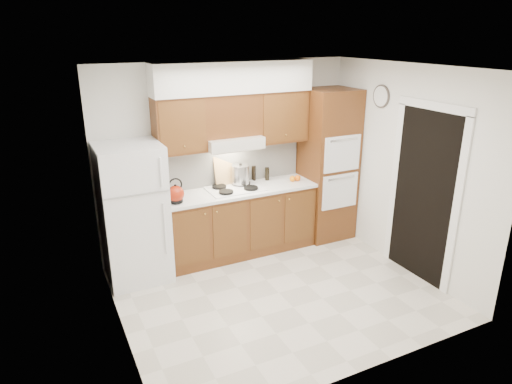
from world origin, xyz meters
TOP-DOWN VIEW (x-y plane):
  - floor at (0.00, 0.00)m, footprint 3.60×3.60m
  - ceiling at (0.00, 0.00)m, footprint 3.60×3.60m
  - wall_back at (0.00, 1.50)m, footprint 3.60×0.02m
  - wall_left at (-1.80, 0.00)m, footprint 0.02×3.00m
  - wall_right at (1.80, 0.00)m, footprint 0.02×3.00m
  - fridge at (-1.41, 1.14)m, footprint 0.75×0.72m
  - base_cabinets at (0.02, 1.20)m, footprint 2.11×0.60m
  - countertop at (0.03, 1.19)m, footprint 2.13×0.62m
  - backsplash at (0.02, 1.49)m, footprint 2.11×0.03m
  - oven_cabinet at (1.44, 1.18)m, footprint 0.70×0.65m
  - upper_cab_left at (-0.71, 1.33)m, footprint 0.63×0.33m
  - upper_cab_right at (0.72, 1.33)m, footprint 0.73×0.33m
  - range_hood at (-0.02, 1.27)m, footprint 0.75×0.45m
  - upper_cab_over_hood at (-0.02, 1.33)m, footprint 0.75×0.33m
  - soffit at (0.03, 1.32)m, footprint 2.13×0.36m
  - cooktop at (-0.02, 1.21)m, footprint 0.74×0.50m
  - doorway at (1.79, -0.35)m, footprint 0.02×0.90m
  - wall_clock at (1.79, 0.55)m, footprint 0.02×0.30m
  - kettle at (-0.89, 1.06)m, footprint 0.26×0.26m
  - cutting_board at (-0.07, 1.45)m, footprint 0.33×0.14m
  - stock_pot at (0.11, 1.33)m, footprint 0.32×0.32m
  - condiment_a at (0.37, 1.45)m, footprint 0.08×0.08m
  - condiment_b at (0.55, 1.39)m, footprint 0.06×0.06m
  - condiment_c at (0.55, 1.37)m, footprint 0.07×0.07m
  - orange_near at (0.92, 1.15)m, footprint 0.10×0.10m
  - orange_far at (0.84, 1.16)m, footprint 0.09×0.09m

SIDE VIEW (x-z plane):
  - floor at x=0.00m, z-range 0.00..0.00m
  - base_cabinets at x=0.02m, z-range 0.00..0.90m
  - fridge at x=-1.41m, z-range 0.00..1.72m
  - countertop at x=0.03m, z-range 0.90..0.94m
  - cooktop at x=-0.02m, z-range 0.94..0.95m
  - orange_far at x=0.84m, z-range 0.94..1.02m
  - orange_near at x=0.92m, z-range 0.94..1.02m
  - condiment_c at x=0.55m, z-range 0.94..1.11m
  - condiment_b at x=0.55m, z-range 0.94..1.12m
  - condiment_a at x=0.37m, z-range 0.94..1.15m
  - doorway at x=1.79m, z-range 0.00..2.10m
  - kettle at x=-0.89m, z-range 0.95..1.16m
  - stock_pot at x=0.11m, z-range 0.97..1.22m
  - oven_cabinet at x=1.44m, z-range 0.00..2.20m
  - cutting_board at x=-0.07m, z-range 0.93..1.35m
  - backsplash at x=0.02m, z-range 0.94..1.50m
  - wall_back at x=0.00m, z-range 0.00..2.60m
  - wall_left at x=-1.80m, z-range 0.00..2.60m
  - wall_right at x=1.80m, z-range 0.00..2.60m
  - range_hood at x=-0.02m, z-range 1.50..1.65m
  - upper_cab_left at x=-0.71m, z-range 1.50..2.20m
  - upper_cab_right at x=0.72m, z-range 1.50..2.20m
  - upper_cab_over_hood at x=-0.02m, z-range 1.65..2.20m
  - wall_clock at x=1.79m, z-range 2.00..2.30m
  - soffit at x=0.03m, z-range 2.20..2.60m
  - ceiling at x=0.00m, z-range 2.60..2.60m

